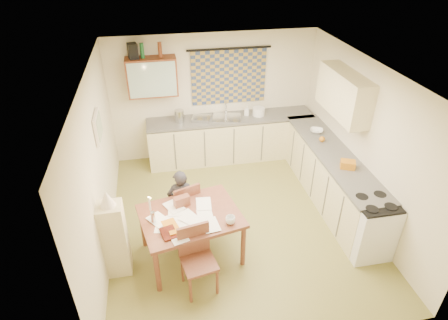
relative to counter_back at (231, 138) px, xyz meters
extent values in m
cube|color=olive|center=(-0.29, -1.95, -0.46)|extent=(4.00, 4.50, 0.02)
cube|color=white|center=(-0.29, -1.95, 2.06)|extent=(4.00, 4.50, 0.02)
cube|color=beige|center=(-0.29, 0.31, 0.80)|extent=(4.00, 0.02, 2.50)
cube|color=beige|center=(-0.29, -4.21, 0.80)|extent=(4.00, 0.02, 2.50)
cube|color=beige|center=(-2.30, -1.95, 0.80)|extent=(0.02, 4.50, 2.50)
cube|color=beige|center=(1.72, -1.95, 0.80)|extent=(0.02, 4.50, 2.50)
cube|color=navy|center=(0.01, 0.27, 1.20)|extent=(1.45, 0.03, 1.05)
cylinder|color=black|center=(0.01, 0.25, 1.75)|extent=(1.60, 0.04, 0.04)
cube|color=#5E2A14|center=(-1.44, 0.13, 1.35)|extent=(0.90, 0.34, 0.70)
cube|color=#99B2A5|center=(-1.44, -0.04, 1.35)|extent=(0.84, 0.02, 0.64)
cube|color=beige|center=(1.54, -1.40, 1.40)|extent=(0.34, 1.30, 0.70)
cube|color=beige|center=(-2.26, -1.55, 1.25)|extent=(0.04, 0.50, 0.40)
cube|color=beige|center=(-2.24, -1.55, 1.25)|extent=(0.01, 0.42, 0.32)
cube|color=beige|center=(0.00, 0.00, -0.02)|extent=(3.30, 0.60, 0.86)
cube|color=#4D4B48|center=(0.00, 0.00, 0.45)|extent=(3.30, 0.62, 0.04)
cube|color=beige|center=(1.41, -1.64, -0.02)|extent=(0.60, 2.95, 0.86)
cube|color=#4D4B48|center=(1.41, -1.64, 0.45)|extent=(0.62, 2.95, 0.04)
cube|color=white|center=(1.41, -2.98, -0.01)|extent=(0.59, 0.59, 0.88)
cube|color=black|center=(1.41, -2.98, 0.45)|extent=(0.56, 0.56, 0.03)
cube|color=silver|center=(-0.08, 0.00, 0.43)|extent=(0.64, 0.56, 0.10)
cylinder|color=silver|center=(-0.07, 0.18, 0.61)|extent=(0.04, 0.04, 0.28)
cube|color=silver|center=(-0.59, 0.00, 0.50)|extent=(0.42, 0.39, 0.06)
cylinder|color=silver|center=(-1.01, 0.00, 0.59)|extent=(0.20, 0.20, 0.24)
cylinder|color=white|center=(0.56, 0.00, 0.55)|extent=(0.31, 0.31, 0.16)
imported|color=white|center=(0.33, 0.05, 0.56)|extent=(0.15, 0.15, 0.19)
imported|color=white|center=(1.41, -0.91, 0.50)|extent=(0.41, 0.41, 0.06)
cube|color=#C07215|center=(1.41, -2.12, 0.53)|extent=(0.27, 0.24, 0.12)
sphere|color=#C07215|center=(1.36, -1.26, 0.52)|extent=(0.10, 0.10, 0.10)
cube|color=black|center=(-1.73, 0.13, 1.83)|extent=(0.20, 0.23, 0.26)
cylinder|color=#195926|center=(-1.57, 0.13, 1.83)|extent=(0.07, 0.07, 0.26)
cylinder|color=#5E2A14|center=(-1.26, 0.13, 1.83)|extent=(0.08, 0.08, 0.26)
cube|color=brown|center=(-1.11, -2.58, 0.27)|extent=(1.50, 1.25, 0.05)
cube|color=brown|center=(-1.17, -1.99, -0.01)|extent=(0.53, 0.53, 0.04)
cube|color=brown|center=(-1.10, -2.17, 0.24)|extent=(0.40, 0.18, 0.45)
cube|color=brown|center=(-1.08, -3.19, 0.00)|extent=(0.49, 0.49, 0.04)
cube|color=brown|center=(-1.12, -3.00, 0.25)|extent=(0.42, 0.12, 0.46)
imported|color=black|center=(-1.19, -2.04, 0.11)|extent=(0.43, 0.30, 1.12)
cube|color=beige|center=(-2.13, -2.68, 0.12)|extent=(0.32, 0.30, 1.14)
cone|color=beige|center=(-2.13, -2.68, 0.80)|extent=(0.20, 0.20, 0.22)
cube|color=brown|center=(-1.20, -2.36, 0.38)|extent=(0.24, 0.16, 0.16)
imported|color=white|center=(-0.60, -2.85, 0.35)|extent=(0.15, 0.15, 0.11)
imported|color=#6E1504|center=(-1.51, -2.92, 0.31)|extent=(0.32, 0.35, 0.02)
imported|color=#C07215|center=(-1.48, -2.78, 0.31)|extent=(0.31, 0.34, 0.02)
cube|color=#C07215|center=(-1.35, -2.92, 0.32)|extent=(0.13, 0.10, 0.04)
cube|color=black|center=(-0.93, -2.85, 0.31)|extent=(0.13, 0.05, 0.02)
cylinder|color=silver|center=(-1.60, -2.65, 0.39)|extent=(0.08, 0.08, 0.18)
cylinder|color=white|center=(-1.63, -2.60, 0.59)|extent=(0.03, 0.03, 0.22)
sphere|color=#FFCC66|center=(-1.61, -2.65, 0.71)|extent=(0.02, 0.02, 0.02)
cube|color=white|center=(-1.31, -2.66, 0.30)|extent=(0.28, 0.34, 0.00)
cube|color=white|center=(-1.48, -2.73, 0.30)|extent=(0.26, 0.33, 0.00)
cube|color=white|center=(-0.91, -2.64, 0.30)|extent=(0.21, 0.30, 0.00)
cube|color=white|center=(-1.14, -2.62, 0.30)|extent=(0.33, 0.36, 0.00)
cube|color=white|center=(-1.14, -2.76, 0.31)|extent=(0.30, 0.35, 0.00)
cube|color=white|center=(-1.29, -2.43, 0.31)|extent=(0.23, 0.31, 0.00)
cube|color=white|center=(-1.31, -2.97, 0.31)|extent=(0.28, 0.34, 0.00)
cube|color=white|center=(-0.89, -2.39, 0.31)|extent=(0.23, 0.31, 0.00)
cube|color=white|center=(-1.54, -2.61, 0.31)|extent=(0.34, 0.36, 0.00)
cube|color=white|center=(-0.87, -2.85, 0.31)|extent=(0.24, 0.32, 0.00)
cube|color=white|center=(-1.31, -2.37, 0.31)|extent=(0.32, 0.36, 0.00)
cube|color=white|center=(-1.10, -2.69, 0.32)|extent=(0.36, 0.36, 0.00)
camera|label=1|loc=(-1.40, -6.55, 3.64)|focal=30.00mm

